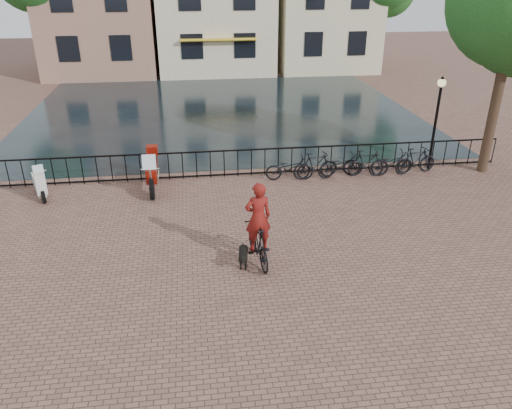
{
  "coord_description": "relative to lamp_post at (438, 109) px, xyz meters",
  "views": [
    {
      "loc": [
        -1.61,
        -8.99,
        6.99
      ],
      "look_at": [
        0.0,
        3.0,
        1.2
      ],
      "focal_mm": 35.0,
      "sensor_mm": 36.0,
      "label": 1
    }
  ],
  "objects": [
    {
      "name": "motorcycle",
      "position": [
        -10.23,
        -0.37,
        -1.56
      ],
      "size": [
        0.58,
        2.29,
        1.63
      ],
      "rotation": [
        0.0,
        0.0,
        0.01
      ],
      "color": "maroon",
      "rests_on": "ground"
    },
    {
      "name": "parked_bike_4",
      "position": [
        -1.6,
        -0.2,
        -1.93
      ],
      "size": [
        1.77,
        0.76,
        0.9
      ],
      "primitive_type": "imported",
      "rotation": [
        0.0,
        0.0,
        1.67
      ],
      "color": "black",
      "rests_on": "ground"
    },
    {
      "name": "dog",
      "position": [
        -7.68,
        -5.7,
        -2.1
      ],
      "size": [
        0.38,
        0.86,
        0.56
      ],
      "rotation": [
        0.0,
        0.0,
        -0.13
      ],
      "color": "black",
      "rests_on": "ground"
    },
    {
      "name": "lamp_post",
      "position": [
        0.0,
        0.0,
        0.0
      ],
      "size": [
        0.3,
        0.3,
        3.45
      ],
      "color": "black",
      "rests_on": "ground"
    },
    {
      "name": "parked_bike_5",
      "position": [
        -0.65,
        -0.2,
        -1.88
      ],
      "size": [
        1.72,
        0.73,
        1.0
      ],
      "primitive_type": "imported",
      "rotation": [
        0.0,
        0.0,
        1.73
      ],
      "color": "black",
      "rests_on": "ground"
    },
    {
      "name": "parked_bike_0",
      "position": [
        -5.4,
        -0.2,
        -1.93
      ],
      "size": [
        1.76,
        0.72,
        0.9
      ],
      "primitive_type": "imported",
      "rotation": [
        0.0,
        0.0,
        1.5
      ],
      "color": "black",
      "rests_on": "ground"
    },
    {
      "name": "ground",
      "position": [
        -7.2,
        -7.6,
        -2.38
      ],
      "size": [
        100.0,
        100.0,
        0.0
      ],
      "primitive_type": "plane",
      "color": "brown",
      "rests_on": "ground"
    },
    {
      "name": "parked_bike_1",
      "position": [
        -4.45,
        -0.2,
        -1.88
      ],
      "size": [
        1.71,
        0.67,
        1.0
      ],
      "primitive_type": "imported",
      "rotation": [
        0.0,
        0.0,
        1.69
      ],
      "color": "black",
      "rests_on": "ground"
    },
    {
      "name": "parked_bike_3",
      "position": [
        -2.55,
        -0.2,
        -1.88
      ],
      "size": [
        1.72,
        0.73,
        1.0
      ],
      "primitive_type": "imported",
      "rotation": [
        0.0,
        0.0,
        1.41
      ],
      "color": "black",
      "rests_on": "ground"
    },
    {
      "name": "cyclist",
      "position": [
        -7.27,
        -5.54,
        -1.39
      ],
      "size": [
        0.88,
        1.96,
        2.6
      ],
      "rotation": [
        0.0,
        0.0,
        3.28
      ],
      "color": "black",
      "rests_on": "ground"
    },
    {
      "name": "railing",
      "position": [
        -7.2,
        0.4,
        -1.87
      ],
      "size": [
        20.0,
        0.05,
        1.02
      ],
      "color": "black",
      "rests_on": "ground"
    },
    {
      "name": "canal_water",
      "position": [
        -7.2,
        9.7,
        -2.38
      ],
      "size": [
        20.0,
        20.0,
        0.0
      ],
      "primitive_type": "plane",
      "color": "black",
      "rests_on": "ground"
    },
    {
      "name": "scooter",
      "position": [
        -13.93,
        -0.54,
        -1.69
      ],
      "size": [
        0.94,
        1.54,
        1.38
      ],
      "rotation": [
        0.0,
        0.0,
        0.38
      ],
      "color": "silver",
      "rests_on": "ground"
    },
    {
      "name": "parked_bike_2",
      "position": [
        -3.5,
        -0.2,
        -1.93
      ],
      "size": [
        1.77,
        0.78,
        0.9
      ],
      "primitive_type": "imported",
      "rotation": [
        0.0,
        0.0,
        1.68
      ],
      "color": "black",
      "rests_on": "ground"
    }
  ]
}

